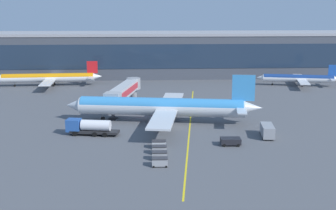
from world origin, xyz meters
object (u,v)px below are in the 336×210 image
(main_airliner, at_px, (162,107))
(baggage_cart_1, at_px, (160,155))
(pushback_tug, at_px, (231,141))
(lavatory_truck, at_px, (267,130))
(baggage_cart_3, at_px, (159,144))
(commuter_jet_far, at_px, (49,78))
(fuel_tanker, at_px, (89,127))
(baggage_cart_2, at_px, (159,149))
(commuter_jet_near, at_px, (299,78))
(baggage_cart_0, at_px, (160,162))

(main_airliner, xyz_separation_m, baggage_cart_1, (-1.45, -24.98, -2.89))
(pushback_tug, bearing_deg, lavatory_truck, 29.82)
(lavatory_truck, xyz_separation_m, baggage_cart_3, (-22.08, -5.84, -0.64))
(baggage_cart_1, xyz_separation_m, commuter_jet_far, (-34.36, 73.98, 2.03))
(fuel_tanker, bearing_deg, baggage_cart_1, -48.49)
(lavatory_truck, xyz_separation_m, baggage_cart_2, (-22.14, -9.04, -0.64))
(main_airliner, distance_m, pushback_tug, 21.66)
(baggage_cart_2, distance_m, commuter_jet_near, 82.28)
(fuel_tanker, xyz_separation_m, commuter_jet_far, (-20.40, 58.22, 1.07))
(pushback_tug, relative_size, baggage_cart_3, 1.46)
(baggage_cart_2, bearing_deg, fuel_tanker, 138.11)
(baggage_cart_3, bearing_deg, fuel_tanker, 146.34)
(main_airliner, bearing_deg, baggage_cart_1, -93.31)
(baggage_cart_0, bearing_deg, lavatory_truck, 34.76)
(fuel_tanker, height_order, lavatory_truck, fuel_tanker)
(baggage_cart_0, xyz_separation_m, commuter_jet_near, (48.52, 72.90, 1.80))
(baggage_cart_2, bearing_deg, pushback_tug, 17.19)
(main_airliner, xyz_separation_m, baggage_cart_0, (-1.50, -28.18, -2.89))
(fuel_tanker, bearing_deg, baggage_cart_0, -53.76)
(main_airliner, height_order, baggage_cart_2, main_airliner)
(baggage_cart_1, bearing_deg, baggage_cart_0, -90.99)
(fuel_tanker, distance_m, commuter_jet_near, 82.50)
(commuter_jet_far, bearing_deg, baggage_cart_2, -64.07)
(fuel_tanker, xyz_separation_m, baggage_cart_0, (13.90, -18.97, -0.96))
(baggage_cart_0, height_order, commuter_jet_near, commuter_jet_near)
(pushback_tug, xyz_separation_m, baggage_cart_3, (-13.76, -1.07, -0.07))
(commuter_jet_far, xyz_separation_m, commuter_jet_near, (82.82, -4.28, -0.23))
(lavatory_truck, xyz_separation_m, commuter_jet_far, (-56.55, 61.74, 1.40))
(pushback_tug, bearing_deg, baggage_cart_2, -162.81)
(baggage_cart_1, bearing_deg, pushback_tug, 28.31)
(pushback_tug, height_order, baggage_cart_0, baggage_cart_0)
(baggage_cart_0, distance_m, baggage_cart_3, 9.60)
(pushback_tug, bearing_deg, commuter_jet_near, 60.93)
(fuel_tanker, xyz_separation_m, baggage_cart_3, (14.07, -9.37, -0.96))
(baggage_cart_0, bearing_deg, pushback_tug, 37.47)
(fuel_tanker, bearing_deg, baggage_cart_2, -41.89)
(baggage_cart_3, height_order, commuter_jet_far, commuter_jet_far)
(baggage_cart_3, bearing_deg, pushback_tug, 4.46)
(fuel_tanker, xyz_separation_m, pushback_tug, (27.82, -8.29, -0.90))
(baggage_cart_0, height_order, baggage_cart_2, same)
(fuel_tanker, height_order, pushback_tug, fuel_tanker)
(baggage_cart_3, bearing_deg, commuter_jet_far, 117.02)
(baggage_cart_2, height_order, commuter_jet_near, commuter_jet_near)
(baggage_cart_2, xyz_separation_m, commuter_jet_near, (48.41, 66.51, 1.80))
(fuel_tanker, bearing_deg, baggage_cart_3, -33.66)
(commuter_jet_far, bearing_deg, lavatory_truck, -47.51)
(main_airliner, relative_size, lavatory_truck, 7.39)
(main_airliner, xyz_separation_m, commuter_jet_near, (47.02, 44.72, -1.09))
(baggage_cart_1, relative_size, commuter_jet_near, 0.10)
(commuter_jet_near, bearing_deg, fuel_tanker, -139.17)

